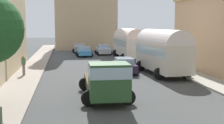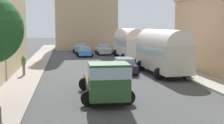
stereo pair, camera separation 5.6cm
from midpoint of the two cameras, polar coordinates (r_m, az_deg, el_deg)
ground_plane at (r=31.99m, az=-1.77°, el=-1.00°), size 154.00×154.00×0.00m
sidewalk_left at (r=31.90m, az=-14.81°, el=-1.13°), size 2.50×70.00×0.14m
sidewalk_right at (r=33.65m, az=10.57°, el=-0.60°), size 2.50×70.00×0.14m
building_right_2 at (r=30.77m, az=19.70°, el=5.40°), size 4.97×11.46×7.58m
distant_church at (r=56.69m, az=-5.05°, el=10.49°), size 11.10×7.79×22.71m
parked_bus_1 at (r=27.47m, az=9.59°, el=2.30°), size 3.61×8.36×4.11m
parked_bus_2 at (r=39.98m, az=3.24°, el=3.81°), size 3.36×9.07×4.04m
cargo_truck_0 at (r=17.84m, az=-1.17°, el=-3.37°), size 3.15×6.85×2.43m
car_0 at (r=43.07m, az=-5.32°, el=2.07°), size 2.42×4.08×1.49m
car_1 at (r=49.16m, az=-6.18°, el=2.68°), size 2.29×3.77×1.48m
car_2 at (r=27.99m, az=2.42°, el=-0.65°), size 2.39×4.36×1.44m
car_3 at (r=45.45m, az=-1.60°, el=2.38°), size 2.44×3.84×1.52m
pedestrian_3 at (r=27.20m, az=-16.48°, el=-0.43°), size 0.52×0.52×1.89m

